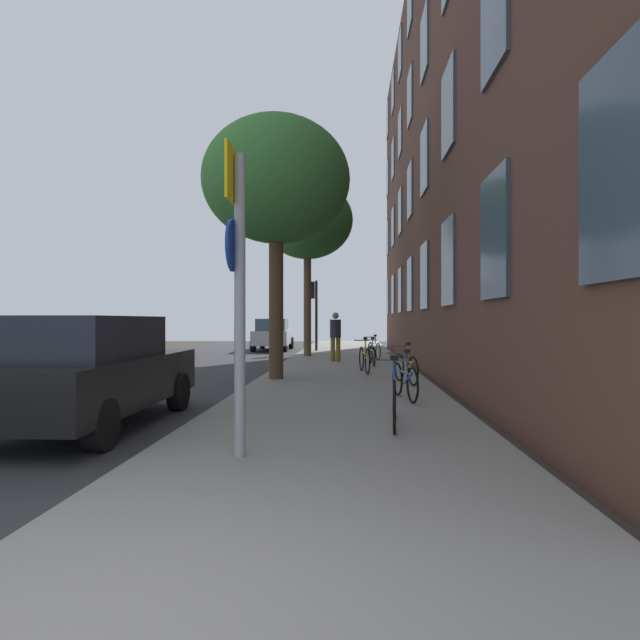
# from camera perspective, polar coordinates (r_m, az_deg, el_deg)

# --- Properties ---
(ground_plane) EXTENTS (41.80, 41.80, 0.00)m
(ground_plane) POSITION_cam_1_polar(r_m,az_deg,el_deg) (17.67, -8.87, -5.10)
(ground_plane) COLOR #332D28
(road_asphalt) EXTENTS (7.00, 38.00, 0.01)m
(road_asphalt) POSITION_cam_1_polar(r_m,az_deg,el_deg) (18.23, -15.36, -4.93)
(road_asphalt) COLOR #2D2D30
(road_asphalt) RESTS_ON ground
(sidewalk) EXTENTS (4.20, 38.00, 0.12)m
(sidewalk) POSITION_cam_1_polar(r_m,az_deg,el_deg) (17.28, 2.60, -5.02)
(sidewalk) COLOR gray
(sidewalk) RESTS_ON ground
(building_facade) EXTENTS (0.56, 27.00, 14.24)m
(building_facade) POSITION_cam_1_polar(r_m,az_deg,el_deg) (17.77, 11.42, 18.24)
(building_facade) COLOR #513328
(building_facade) RESTS_ON ground
(sign_post) EXTENTS (0.16, 0.60, 3.30)m
(sign_post) POSITION_cam_1_polar(r_m,az_deg,el_deg) (5.67, -9.00, 4.80)
(sign_post) COLOR gray
(sign_post) RESTS_ON sidewalk
(traffic_light) EXTENTS (0.43, 0.24, 3.32)m
(traffic_light) POSITION_cam_1_polar(r_m,az_deg,el_deg) (24.75, -0.65, 1.93)
(traffic_light) COLOR black
(traffic_light) RESTS_ON sidewalk
(tree_near) EXTENTS (3.66, 3.66, 6.48)m
(tree_near) POSITION_cam_1_polar(r_m,az_deg,el_deg) (13.41, -4.82, 14.84)
(tree_near) COLOR #4C3823
(tree_near) RESTS_ON sidewalk
(tree_far) EXTENTS (3.68, 3.68, 7.06)m
(tree_far) POSITION_cam_1_polar(r_m,az_deg,el_deg) (21.48, -1.39, 10.76)
(tree_far) COLOR brown
(tree_far) RESTS_ON sidewalk
(bicycle_0) EXTENTS (0.42, 1.69, 0.98)m
(bicycle_0) POSITION_cam_1_polar(r_m,az_deg,el_deg) (7.31, 8.11, -8.43)
(bicycle_0) COLOR black
(bicycle_0) RESTS_ON sidewalk
(bicycle_1) EXTENTS (0.46, 1.57, 0.93)m
(bicycle_1) POSITION_cam_1_polar(r_m,az_deg,el_deg) (9.72, 9.25, -6.46)
(bicycle_1) COLOR black
(bicycle_1) RESTS_ON sidewalk
(bicycle_2) EXTENTS (0.52, 1.58, 0.95)m
(bicycle_2) POSITION_cam_1_polar(r_m,az_deg,el_deg) (12.12, 9.38, -5.13)
(bicycle_2) COLOR black
(bicycle_2) RESTS_ON sidewalk
(bicycle_3) EXTENTS (0.42, 1.68, 0.98)m
(bicycle_3) POSITION_cam_1_polar(r_m,az_deg,el_deg) (14.45, 4.88, -4.24)
(bicycle_3) COLOR black
(bicycle_3) RESTS_ON sidewalk
(bicycle_4) EXTENTS (0.42, 1.62, 0.90)m
(bicycle_4) POSITION_cam_1_polar(r_m,az_deg,el_deg) (16.85, 5.72, -3.75)
(bicycle_4) COLOR black
(bicycle_4) RESTS_ON sidewalk
(bicycle_5) EXTENTS (0.53, 1.61, 0.92)m
(bicycle_5) POSITION_cam_1_polar(r_m,az_deg,el_deg) (19.25, 5.94, -3.26)
(bicycle_5) COLOR black
(bicycle_5) RESTS_ON sidewalk
(pedestrian_0) EXTENTS (0.53, 0.53, 1.72)m
(pedestrian_0) POSITION_cam_1_polar(r_m,az_deg,el_deg) (18.24, 1.70, -1.48)
(pedestrian_0) COLOR olive
(pedestrian_0) RESTS_ON sidewalk
(car_0) EXTENTS (1.95, 4.44, 1.62)m
(car_0) POSITION_cam_1_polar(r_m,az_deg,el_deg) (8.34, -24.07, -5.02)
(car_0) COLOR black
(car_0) RESTS_ON road_asphalt
(car_1) EXTENTS (1.91, 4.37, 1.62)m
(car_1) POSITION_cam_1_polar(r_m,az_deg,el_deg) (26.92, -5.17, -1.55)
(car_1) COLOR #B7B7BC
(car_1) RESTS_ON road_asphalt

